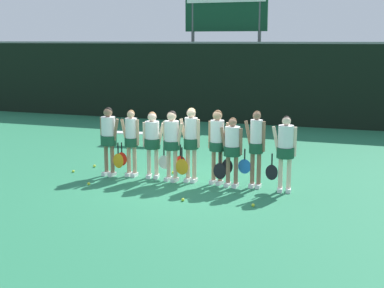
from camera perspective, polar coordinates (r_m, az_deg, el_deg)
ground_plane at (r=13.06m, az=-0.20°, el=-4.11°), size 140.00×140.00×0.00m
fence_windscreen at (r=21.79m, az=8.13°, el=6.39°), size 60.00×0.08×3.34m
scoreboard at (r=23.38m, az=3.61°, el=12.70°), size 3.60×0.15×5.26m
bench_courtside at (r=17.64m, az=-6.58°, el=1.05°), size 1.64×0.54×0.43m
player_0 at (r=13.65m, az=-8.87°, el=0.95°), size 0.68×0.41×1.75m
player_1 at (r=13.54m, az=-6.53°, el=0.65°), size 0.62×0.34×1.70m
player_2 at (r=13.29m, az=-4.23°, el=0.55°), size 0.68×0.40×1.67m
player_3 at (r=12.96m, az=-2.14°, el=0.50°), size 0.69×0.41×1.74m
player_4 at (r=12.89m, az=-0.12°, el=0.60°), size 0.64×0.36×1.82m
player_5 at (r=12.69m, az=2.73°, el=0.43°), size 0.64×0.37×1.79m
player_6 at (r=12.50m, az=4.29°, el=-0.26°), size 0.70×0.40×1.65m
player_7 at (r=12.47m, az=6.83°, el=0.07°), size 0.63×0.33×1.81m
player_8 at (r=12.21m, az=9.92°, el=-0.34°), size 0.67×0.40×1.75m
tennis_ball_0 at (r=11.55m, az=-0.99°, el=-5.96°), size 0.07×0.07×0.07m
tennis_ball_1 at (r=14.44m, az=5.88°, el=-2.54°), size 0.07×0.07×0.07m
tennis_ball_2 at (r=14.34m, az=-12.55°, el=-2.85°), size 0.07×0.07×0.07m
tennis_ball_3 at (r=13.03m, az=-10.96°, el=-4.18°), size 0.07×0.07×0.07m
tennis_ball_4 at (r=13.62m, az=3.00°, el=-3.33°), size 0.07×0.07×0.07m
tennis_ball_5 at (r=13.88m, az=-2.03°, el=-3.05°), size 0.07×0.07×0.07m
tennis_ball_6 at (r=11.25m, az=6.53°, el=-6.50°), size 0.07×0.07×0.07m
tennis_ball_7 at (r=14.80m, az=-10.37°, el=-2.32°), size 0.07×0.07×0.07m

